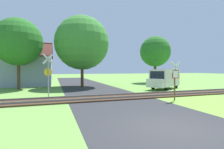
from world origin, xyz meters
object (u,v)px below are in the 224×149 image
Objects in this scene: stop_sign_near at (175,77)px; house at (25,70)px; tree_center at (82,43)px; mail_truck at (164,78)px; tree_far at (155,52)px; tree_left at (18,42)px; crossing_sign_far at (48,72)px.

stop_sign_near is 20.14m from house.
mail_truck is (8.55, -5.30, -4.33)m from tree_center.
mail_truck is at bearing -116.16° from tree_far.
tree_left reaches higher than stop_sign_near.
tree_left is at bearing -170.08° from tree_far.
house is 9.04m from tree_center.
tree_center is at bearing -76.28° from stop_sign_near.
mail_truck is at bearing -8.41° from crossing_sign_far.
crossing_sign_far reaches higher than mail_truck.
tree_left is (-19.90, -3.48, 0.09)m from tree_far.
house is 0.93× the size of tree_left.
stop_sign_near is 0.80× the size of crossing_sign_far.
tree_left is (-11.89, 11.69, 3.64)m from stop_sign_near.
crossing_sign_far is at bearing -64.15° from tree_left.
mail_truck is (15.77, -9.55, -0.93)m from house.
stop_sign_near is 13.44m from tree_center.
crossing_sign_far is 0.45× the size of tree_far.
tree_center is 7.19m from tree_left.
mail_truck is (15.73, -5.02, -4.06)m from tree_left.
crossing_sign_far is 0.44× the size of tree_left.
crossing_sign_far is at bearing -118.55° from tree_center.
house reaches higher than mail_truck.
tree_left reaches higher than tree_far.
tree_center is at bearing 44.74° from crossing_sign_far.
tree_left is at bearing -52.26° from stop_sign_near.
mail_truck is (12.42, 1.81, -0.79)m from crossing_sign_far.
tree_far is at bearing 9.92° from tree_left.
tree_left is 17.00m from mail_truck.
house is 18.46m from mail_truck.
tree_left is at bearing -88.67° from house.
tree_center is at bearing 2.25° from tree_left.
stop_sign_near is at bearing -44.52° from tree_left.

